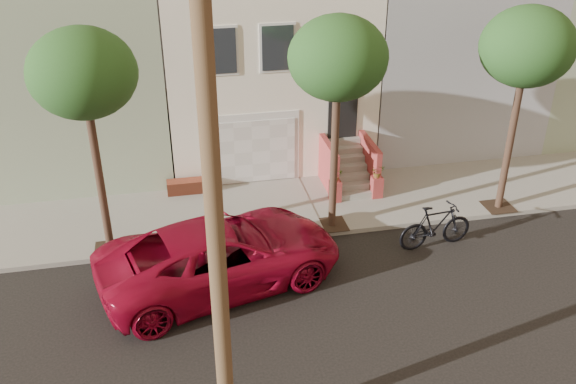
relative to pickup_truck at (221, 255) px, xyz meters
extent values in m
plane|color=black|center=(2.55, -1.88, -0.88)|extent=(90.00, 90.00, 0.00)
cube|color=gray|center=(2.55, 3.47, -0.81)|extent=(40.00, 3.70, 0.15)
cube|color=silver|center=(2.55, 9.32, 2.77)|extent=(7.00, 8.00, 7.00)
cube|color=gray|center=(-4.25, 9.32, 2.77)|extent=(6.50, 8.00, 7.00)
cube|color=gray|center=(9.35, 9.32, 2.77)|extent=(6.50, 8.00, 7.00)
cube|color=gray|center=(15.85, 9.32, 2.77)|extent=(6.50, 8.00, 7.00)
cube|color=silver|center=(1.65, 5.34, 0.52)|extent=(3.20, 0.12, 2.50)
cube|color=silver|center=(1.65, 5.28, 0.42)|extent=(2.90, 0.06, 2.20)
cube|color=gray|center=(1.65, 3.47, -0.72)|extent=(3.20, 3.70, 0.02)
cube|color=brown|center=(-0.55, 5.02, -0.51)|extent=(1.40, 0.45, 0.44)
cube|color=black|center=(4.75, 5.29, 1.67)|extent=(1.00, 0.06, 2.00)
cube|color=#3F4751|center=(0.75, 5.29, 3.87)|extent=(1.00, 0.06, 1.40)
cube|color=silver|center=(0.75, 5.31, 3.87)|extent=(1.15, 0.05, 1.55)
cube|color=#3F4751|center=(2.55, 5.29, 3.87)|extent=(1.00, 0.06, 1.40)
cube|color=silver|center=(2.55, 5.31, 3.87)|extent=(1.15, 0.05, 1.55)
cube|color=#3F4751|center=(4.35, 5.29, 3.87)|extent=(1.00, 0.06, 1.40)
cube|color=silver|center=(4.35, 5.31, 3.87)|extent=(1.15, 0.05, 1.55)
cube|color=gray|center=(4.75, 3.50, -0.63)|extent=(1.20, 0.28, 0.20)
cube|color=gray|center=(4.75, 3.78, -0.43)|extent=(1.20, 0.28, 0.20)
cube|color=gray|center=(4.75, 4.06, -0.23)|extent=(1.20, 0.28, 0.20)
cube|color=gray|center=(4.75, 4.34, -0.03)|extent=(1.20, 0.28, 0.20)
cube|color=gray|center=(4.75, 4.62, 0.17)|extent=(1.20, 0.28, 0.20)
cube|color=gray|center=(4.75, 4.90, 0.37)|extent=(1.20, 0.28, 0.20)
cube|color=gray|center=(4.75, 5.18, 0.57)|extent=(1.20, 0.28, 0.20)
cube|color=#973331|center=(4.05, 4.34, 0.07)|extent=(0.18, 1.96, 1.60)
cube|color=#973331|center=(5.45, 4.34, 0.07)|extent=(0.18, 1.96, 1.60)
cube|color=#973331|center=(4.05, 3.46, -0.38)|extent=(0.35, 0.35, 0.70)
imported|color=#244E1C|center=(4.05, 3.46, 0.19)|extent=(0.40, 0.35, 0.45)
cube|color=#973331|center=(5.45, 3.46, -0.38)|extent=(0.35, 0.35, 0.70)
imported|color=#244E1C|center=(5.45, 3.46, 0.19)|extent=(0.41, 0.35, 0.45)
cube|color=#2D2116|center=(-2.95, 2.02, -0.73)|extent=(0.90, 0.90, 0.02)
cylinder|color=#332117|center=(-2.95, 2.02, 1.37)|extent=(0.22, 0.22, 4.20)
ellipsoid|color=#244E1C|center=(-2.95, 2.02, 4.42)|extent=(2.70, 2.57, 2.29)
cube|color=#2D2116|center=(3.55, 2.02, -0.73)|extent=(0.90, 0.90, 0.02)
cylinder|color=#332117|center=(3.55, 2.02, 1.37)|extent=(0.22, 0.22, 4.20)
ellipsoid|color=#244E1C|center=(3.55, 2.02, 4.42)|extent=(2.70, 2.57, 2.29)
cube|color=#2D2116|center=(9.05, 2.02, -0.73)|extent=(0.90, 0.90, 0.02)
cylinder|color=#332117|center=(9.05, 2.02, 1.37)|extent=(0.22, 0.22, 4.20)
ellipsoid|color=#244E1C|center=(9.05, 2.02, 4.42)|extent=(2.70, 2.57, 2.29)
cylinder|color=#4B3A23|center=(-0.45, -5.08, 4.12)|extent=(0.30, 0.30, 10.00)
imported|color=maroon|center=(0.00, 0.00, 0.00)|extent=(6.89, 4.42, 1.77)
imported|color=black|center=(6.20, 0.51, -0.21)|extent=(2.31, 0.87, 1.35)
camera|label=1|loc=(-1.02, -13.49, 9.04)|focal=38.76mm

